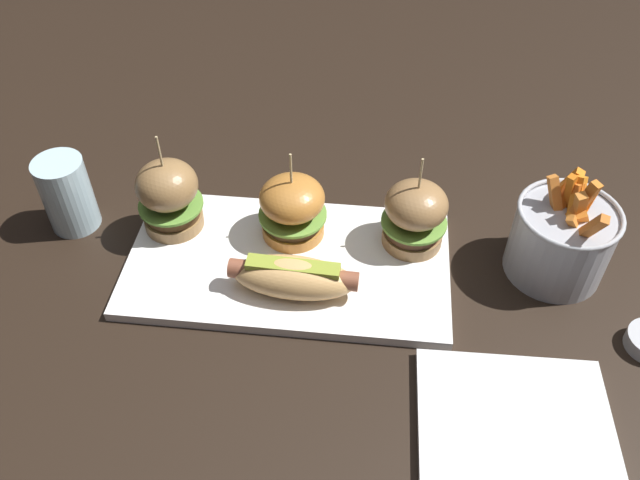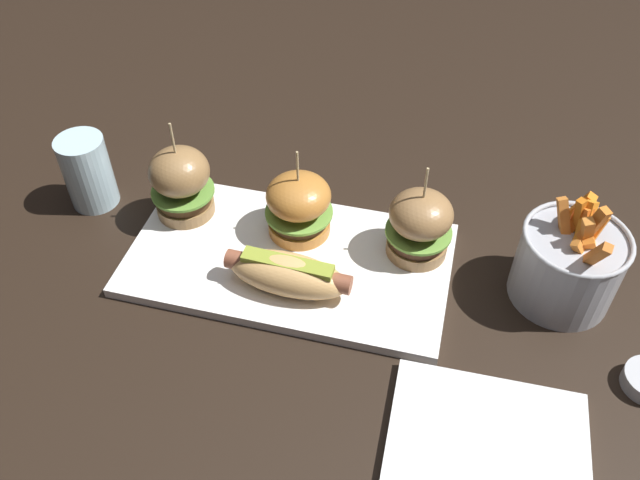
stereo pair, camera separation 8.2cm
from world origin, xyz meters
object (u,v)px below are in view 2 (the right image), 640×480
platter_main (289,260)px  slider_left (181,182)px  side_plate (486,464)px  water_glass (88,172)px  slider_center (301,206)px  fries_bucket (568,264)px  slider_right (420,224)px  hot_dog (288,273)px

platter_main → slider_left: 0.18m
slider_left → platter_main: bearing=-16.6°
side_plate → water_glass: (-0.58, 0.27, 0.05)m
slider_center → fries_bucket: bearing=-2.9°
platter_main → side_plate: size_ratio=2.03×
slider_left → slider_right: size_ratio=1.06×
slider_center → side_plate: bearing=-45.5°
side_plate → slider_right: bearing=112.4°
slider_right → fries_bucket: 0.19m
platter_main → slider_left: (-0.16, 0.05, 0.06)m
platter_main → side_plate: platter_main is taller
slider_right → water_glass: 0.47m
slider_left → fries_bucket: (0.51, -0.02, -0.01)m
slider_right → fries_bucket: slider_right is taller
slider_left → slider_center: size_ratio=1.11×
hot_dog → slider_right: (0.15, 0.10, 0.02)m
slider_center → water_glass: slider_center is taller
slider_center → fries_bucket: 0.34m
platter_main → slider_center: 0.07m
slider_left → slider_center: slider_left is taller
slider_center → water_glass: size_ratio=1.23×
water_glass → slider_center: bearing=-0.0°
slider_left → side_plate: size_ratio=0.72×
slider_center → water_glass: 0.31m
slider_left → side_plate: bearing=-32.0°
slider_left → side_plate: 0.52m
platter_main → slider_left: slider_left is taller
water_glass → side_plate: bearing=-25.3°
hot_dog → slider_right: bearing=35.5°
slider_right → water_glass: (-0.47, 0.00, -0.01)m
slider_right → side_plate: (0.11, -0.27, -0.06)m
hot_dog → side_plate: (0.26, -0.17, -0.03)m
slider_left → fries_bucket: 0.51m
platter_main → side_plate: 0.35m
slider_left → side_plate: (0.44, -0.27, -0.06)m
slider_left → slider_center: 0.17m
fries_bucket → side_plate: (-0.07, -0.26, -0.05)m
platter_main → water_glass: bearing=170.6°
side_plate → water_glass: 0.64m
slider_left → water_glass: slider_left is taller
slider_right → platter_main: bearing=-162.4°
platter_main → slider_center: slider_center is taller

